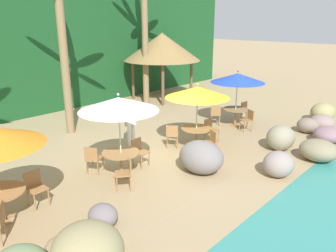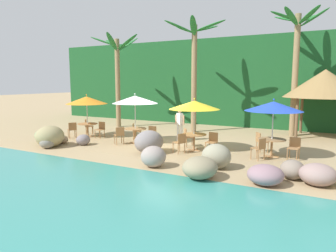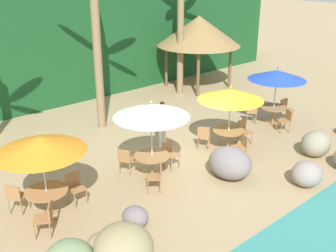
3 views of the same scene
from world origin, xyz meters
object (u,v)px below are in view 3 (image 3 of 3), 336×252
(chair_yellow_inland, at_px, (204,135))
(umbrella_blue, at_px, (277,75))
(dining_table_white, at_px, (152,159))
(palm_tree_second, at_px, (96,16))
(dining_table_yellow, at_px, (228,133))
(chair_yellow_seaward, at_px, (244,130))
(chair_blue_seaward, at_px, (286,108))
(chair_blue_left, at_px, (286,119))
(chair_orange_inland, at_px, (16,196))
(dining_table_blue, at_px, (274,110))
(umbrella_orange, at_px, (40,144))
(chair_white_seaward, at_px, (169,152))
(umbrella_yellow, at_px, (231,95))
(umbrella_white, at_px, (151,111))
(chair_yellow_left, at_px, (241,145))
(chair_orange_left, at_px, (46,217))
(dining_table_orange, at_px, (47,195))
(chair_orange_seaward, at_px, (75,186))
(chair_blue_inland, at_px, (252,111))
(chair_white_left, at_px, (157,175))
(palapa_hut, at_px, (199,31))
(chair_white_inland, at_px, (126,159))
(waiter_in_white, at_px, (162,121))

(chair_yellow_inland, relative_size, umbrella_blue, 0.37)
(dining_table_white, bearing_deg, palm_tree_second, 75.89)
(dining_table_yellow, relative_size, chair_yellow_seaward, 1.26)
(chair_blue_seaward, relative_size, chair_blue_left, 1.00)
(chair_orange_inland, distance_m, dining_table_blue, 10.46)
(umbrella_orange, height_order, chair_white_seaward, umbrella_orange)
(umbrella_blue, height_order, chair_blue_left, umbrella_blue)
(chair_yellow_inland, relative_size, dining_table_blue, 0.79)
(umbrella_yellow, xyz_separation_m, chair_blue_left, (2.95, -0.38, -1.52))
(umbrella_white, height_order, chair_yellow_left, umbrella_white)
(umbrella_blue, distance_m, chair_blue_seaward, 1.77)
(chair_orange_left, relative_size, chair_white_seaward, 1.00)
(palm_tree_second, bearing_deg, chair_blue_left, -45.47)
(umbrella_orange, height_order, dining_table_orange, umbrella_orange)
(palm_tree_second, bearing_deg, chair_orange_seaward, -130.21)
(palm_tree_second, bearing_deg, dining_table_yellow, -66.05)
(umbrella_orange, distance_m, chair_yellow_seaward, 7.62)
(chair_orange_inland, xyz_separation_m, dining_table_blue, (10.44, -0.61, 0.10))
(chair_orange_seaward, relative_size, chair_blue_inland, 1.00)
(umbrella_white, distance_m, palm_tree_second, 5.19)
(umbrella_white, xyz_separation_m, chair_yellow_inland, (2.67, 0.40, -1.66))
(chair_white_left, relative_size, palm_tree_second, 0.13)
(chair_blue_left, distance_m, palapa_hut, 7.37)
(chair_blue_inland, relative_size, palapa_hut, 0.20)
(chair_orange_seaward, relative_size, chair_white_inland, 1.00)
(dining_table_orange, height_order, chair_yellow_inland, chair_yellow_inland)
(chair_white_inland, distance_m, waiter_in_white, 2.39)
(chair_white_seaward, relative_size, chair_white_left, 1.00)
(palapa_hut, bearing_deg, chair_yellow_seaward, -122.32)
(chair_yellow_left, xyz_separation_m, dining_table_blue, (3.54, 1.22, 0.10))
(chair_orange_inland, height_order, umbrella_blue, umbrella_blue)
(umbrella_white, distance_m, chair_blue_inland, 6.23)
(dining_table_orange, bearing_deg, chair_yellow_left, -10.80)
(chair_yellow_seaward, height_order, umbrella_blue, umbrella_blue)
(dining_table_blue, xyz_separation_m, palapa_hut, (1.59, 5.90, 2.32))
(chair_yellow_inland, xyz_separation_m, chair_blue_left, (3.55, -0.99, 0.00))
(chair_yellow_inland, relative_size, chair_blue_left, 1.00)
(chair_orange_inland, relative_size, chair_blue_left, 1.00)
(umbrella_orange, xyz_separation_m, dining_table_yellow, (6.60, -0.40, -1.42))
(umbrella_white, bearing_deg, chair_blue_seaward, 1.55)
(chair_blue_inland, bearing_deg, umbrella_white, -172.00)
(chair_white_seaward, distance_m, chair_blue_seaward, 6.55)
(umbrella_white, distance_m, chair_blue_seaward, 7.57)
(dining_table_orange, xyz_separation_m, umbrella_white, (3.33, -0.19, 1.56))
(dining_table_blue, distance_m, chair_blue_left, 0.86)
(palm_tree_second, bearing_deg, chair_white_seaward, -93.98)
(chair_orange_inland, height_order, dining_table_yellow, chair_orange_inland)
(chair_yellow_seaward, xyz_separation_m, chair_blue_inland, (1.82, 1.04, 0.00))
(chair_orange_left, relative_size, umbrella_blue, 0.37)
(chair_orange_seaward, height_order, umbrella_white, umbrella_white)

